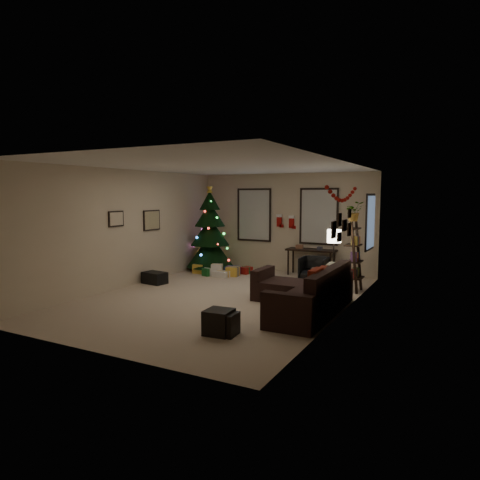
% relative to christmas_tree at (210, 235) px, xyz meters
% --- Properties ---
extents(floor, '(7.00, 7.00, 0.00)m').
position_rel_christmas_tree_xyz_m(floor, '(1.90, -2.60, -1.01)').
color(floor, '#C9B198').
rests_on(floor, ground).
extents(ceiling, '(7.00, 7.00, 0.00)m').
position_rel_christmas_tree_xyz_m(ceiling, '(1.90, -2.60, 1.69)').
color(ceiling, white).
rests_on(ceiling, floor).
extents(wall_back, '(5.00, 0.00, 5.00)m').
position_rel_christmas_tree_xyz_m(wall_back, '(1.90, 0.90, 0.34)').
color(wall_back, beige).
rests_on(wall_back, floor).
extents(wall_front, '(5.00, 0.00, 5.00)m').
position_rel_christmas_tree_xyz_m(wall_front, '(1.90, -6.10, 0.34)').
color(wall_front, beige).
rests_on(wall_front, floor).
extents(wall_left, '(0.00, 7.00, 7.00)m').
position_rel_christmas_tree_xyz_m(wall_left, '(-0.60, -2.60, 0.34)').
color(wall_left, beige).
rests_on(wall_left, floor).
extents(wall_right, '(0.00, 7.00, 7.00)m').
position_rel_christmas_tree_xyz_m(wall_right, '(4.40, -2.60, 0.34)').
color(wall_right, beige).
rests_on(wall_right, floor).
extents(window_back_left, '(1.05, 0.06, 1.50)m').
position_rel_christmas_tree_xyz_m(window_back_left, '(0.95, 0.87, 0.54)').
color(window_back_left, '#728CB2').
rests_on(window_back_left, wall_back).
extents(window_back_right, '(1.05, 0.06, 1.50)m').
position_rel_christmas_tree_xyz_m(window_back_right, '(2.85, 0.87, 0.54)').
color(window_back_right, '#728CB2').
rests_on(window_back_right, wall_back).
extents(window_right_wall, '(0.06, 0.90, 1.30)m').
position_rel_christmas_tree_xyz_m(window_right_wall, '(4.37, -0.05, 0.49)').
color(window_right_wall, '#728CB2').
rests_on(window_right_wall, wall_right).
extents(christmas_tree, '(1.31, 1.31, 2.43)m').
position_rel_christmas_tree_xyz_m(christmas_tree, '(0.00, 0.00, 0.00)').
color(christmas_tree, black).
rests_on(christmas_tree, floor).
extents(presents, '(1.50, 1.01, 0.30)m').
position_rel_christmas_tree_xyz_m(presents, '(0.49, -0.37, -0.89)').
color(presents, navy).
rests_on(presents, floor).
extents(sofa, '(1.81, 2.63, 0.85)m').
position_rel_christmas_tree_xyz_m(sofa, '(3.75, -2.72, -0.73)').
color(sofa, black).
rests_on(sofa, floor).
extents(pillow_red_a, '(0.14, 0.49, 0.49)m').
position_rel_christmas_tree_xyz_m(pillow_red_a, '(4.11, -3.28, -0.37)').
color(pillow_red_a, maroon).
rests_on(pillow_red_a, sofa).
extents(pillow_red_b, '(0.17, 0.44, 0.43)m').
position_rel_christmas_tree_xyz_m(pillow_red_b, '(4.11, -2.90, -0.37)').
color(pillow_red_b, maroon).
rests_on(pillow_red_b, sofa).
extents(pillow_cream, '(0.16, 0.44, 0.43)m').
position_rel_christmas_tree_xyz_m(pillow_cream, '(4.11, -2.36, -0.38)').
color(pillow_cream, '#BEB69A').
rests_on(pillow_cream, sofa).
extents(ottoman_near, '(0.43, 0.43, 0.38)m').
position_rel_christmas_tree_xyz_m(ottoman_near, '(3.04, -4.66, -0.82)').
color(ottoman_near, black).
rests_on(ottoman_near, floor).
extents(ottoman_far, '(0.39, 0.39, 0.34)m').
position_rel_christmas_tree_xyz_m(ottoman_far, '(3.13, -4.65, -0.84)').
color(ottoman_far, black).
rests_on(ottoman_far, floor).
extents(desk, '(1.29, 0.46, 0.70)m').
position_rel_christmas_tree_xyz_m(desk, '(2.73, 0.62, -0.39)').
color(desk, black).
rests_on(desk, floor).
extents(desk_chair, '(0.62, 0.58, 0.61)m').
position_rel_christmas_tree_xyz_m(desk_chair, '(3.03, -0.03, -0.70)').
color(desk_chair, black).
rests_on(desk_chair, floor).
extents(bookshelf, '(0.30, 0.48, 1.61)m').
position_rel_christmas_tree_xyz_m(bookshelf, '(4.20, -0.77, -0.22)').
color(bookshelf, black).
rests_on(bookshelf, floor).
extents(potted_plant, '(0.64, 0.63, 0.54)m').
position_rel_christmas_tree_xyz_m(potted_plant, '(4.20, -1.02, 0.83)').
color(potted_plant, '#4C4C4C').
rests_on(potted_plant, bookshelf).
extents(floor_lamp, '(0.29, 0.29, 1.39)m').
position_rel_christmas_tree_xyz_m(floor_lamp, '(3.85, -1.24, 0.16)').
color(floor_lamp, black).
rests_on(floor_lamp, floor).
extents(art_map, '(0.04, 0.60, 0.50)m').
position_rel_christmas_tree_xyz_m(art_map, '(-0.58, -1.79, 0.49)').
color(art_map, black).
rests_on(art_map, wall_left).
extents(art_abstract, '(0.04, 0.45, 0.35)m').
position_rel_christmas_tree_xyz_m(art_abstract, '(-0.58, -3.01, 0.58)').
color(art_abstract, black).
rests_on(art_abstract, wall_left).
extents(gallery, '(0.03, 1.25, 0.54)m').
position_rel_christmas_tree_xyz_m(gallery, '(4.38, -2.67, 0.57)').
color(gallery, black).
rests_on(gallery, wall_right).
extents(garland, '(0.08, 1.90, 0.30)m').
position_rel_christmas_tree_xyz_m(garland, '(4.35, -2.60, 1.14)').
color(garland, '#A5140C').
rests_on(garland, wall_right).
extents(stocking_left, '(0.20, 0.05, 0.36)m').
position_rel_christmas_tree_xyz_m(stocking_left, '(1.76, 0.80, 0.41)').
color(stocking_left, '#990F0C').
rests_on(stocking_left, wall_back).
extents(stocking_right, '(0.20, 0.05, 0.36)m').
position_rel_christmas_tree_xyz_m(stocking_right, '(2.09, 0.87, 0.38)').
color(stocking_right, '#990F0C').
rests_on(stocking_right, wall_back).
extents(storage_bin, '(0.60, 0.44, 0.28)m').
position_rel_christmas_tree_xyz_m(storage_bin, '(-0.25, -2.13, -0.87)').
color(storage_bin, black).
rests_on(storage_bin, floor).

